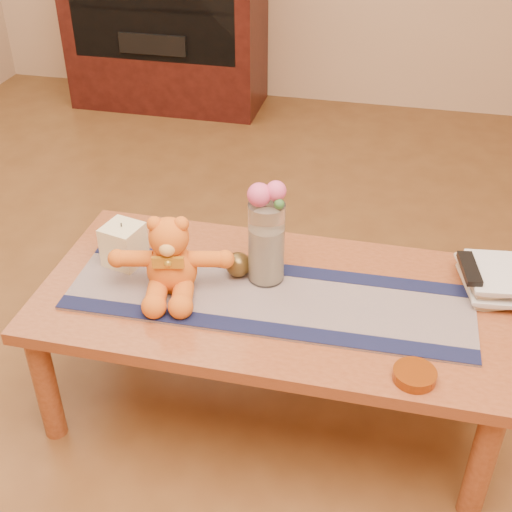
% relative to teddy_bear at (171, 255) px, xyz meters
% --- Properties ---
extents(floor, '(5.50, 5.50, 0.00)m').
position_rel_teddy_bear_xyz_m(floor, '(0.30, 0.04, -0.57)').
color(floor, brown).
rests_on(floor, ground).
extents(coffee_table_top, '(1.40, 0.70, 0.04)m').
position_rel_teddy_bear_xyz_m(coffee_table_top, '(0.30, 0.04, -0.14)').
color(coffee_table_top, brown).
rests_on(coffee_table_top, floor).
extents(table_leg_fl, '(0.07, 0.07, 0.41)m').
position_rel_teddy_bear_xyz_m(table_leg_fl, '(-0.34, -0.25, -0.37)').
color(table_leg_fl, brown).
rests_on(table_leg_fl, floor).
extents(table_leg_fr, '(0.07, 0.07, 0.41)m').
position_rel_teddy_bear_xyz_m(table_leg_fr, '(0.94, -0.25, -0.37)').
color(table_leg_fr, brown).
rests_on(table_leg_fr, floor).
extents(table_leg_bl, '(0.07, 0.07, 0.41)m').
position_rel_teddy_bear_xyz_m(table_leg_bl, '(-0.34, 0.33, -0.37)').
color(table_leg_bl, brown).
rests_on(table_leg_bl, floor).
extents(table_leg_br, '(0.07, 0.07, 0.41)m').
position_rel_teddy_bear_xyz_m(table_leg_br, '(0.94, 0.33, -0.37)').
color(table_leg_br, brown).
rests_on(table_leg_br, floor).
extents(persian_runner, '(1.21, 0.38, 0.01)m').
position_rel_teddy_bear_xyz_m(persian_runner, '(0.29, 0.02, -0.12)').
color(persian_runner, '#1A2049').
rests_on(persian_runner, coffee_table_top).
extents(runner_border_near, '(1.20, 0.09, 0.00)m').
position_rel_teddy_bear_xyz_m(runner_border_near, '(0.30, -0.13, -0.12)').
color(runner_border_near, '#121636').
rests_on(runner_border_near, persian_runner).
extents(runner_border_far, '(1.20, 0.09, 0.00)m').
position_rel_teddy_bear_xyz_m(runner_border_far, '(0.29, 0.16, -0.12)').
color(runner_border_far, '#121636').
rests_on(runner_border_far, persian_runner).
extents(teddy_bear, '(0.40, 0.35, 0.23)m').
position_rel_teddy_bear_xyz_m(teddy_bear, '(0.00, 0.00, 0.00)').
color(teddy_bear, orange).
rests_on(teddy_bear, persian_runner).
extents(pillar_candle, '(0.13, 0.13, 0.13)m').
position_rel_teddy_bear_xyz_m(pillar_candle, '(-0.19, 0.09, -0.05)').
color(pillar_candle, beige).
rests_on(pillar_candle, persian_runner).
extents(candle_wick, '(0.00, 0.00, 0.01)m').
position_rel_teddy_bear_xyz_m(candle_wick, '(-0.19, 0.09, 0.02)').
color(candle_wick, black).
rests_on(candle_wick, pillar_candle).
extents(glass_vase, '(0.11, 0.11, 0.26)m').
position_rel_teddy_bear_xyz_m(glass_vase, '(0.26, 0.11, 0.01)').
color(glass_vase, silver).
rests_on(glass_vase, persian_runner).
extents(potpourri_fill, '(0.09, 0.09, 0.18)m').
position_rel_teddy_bear_xyz_m(potpourri_fill, '(0.26, 0.11, -0.03)').
color(potpourri_fill, beige).
rests_on(potpourri_fill, glass_vase).
extents(rose_left, '(0.07, 0.07, 0.07)m').
position_rel_teddy_bear_xyz_m(rose_left, '(0.24, 0.10, 0.18)').
color(rose_left, '#DC4D7E').
rests_on(rose_left, glass_vase).
extents(rose_right, '(0.06, 0.06, 0.06)m').
position_rel_teddy_bear_xyz_m(rose_right, '(0.29, 0.11, 0.19)').
color(rose_right, '#DC4D7E').
rests_on(rose_right, glass_vase).
extents(blue_flower_back, '(0.04, 0.04, 0.04)m').
position_rel_teddy_bear_xyz_m(blue_flower_back, '(0.27, 0.14, 0.17)').
color(blue_flower_back, '#444593').
rests_on(blue_flower_back, glass_vase).
extents(blue_flower_side, '(0.04, 0.04, 0.04)m').
position_rel_teddy_bear_xyz_m(blue_flower_side, '(0.23, 0.13, 0.16)').
color(blue_flower_side, '#444593').
rests_on(blue_flower_side, glass_vase).
extents(leaf_sprig, '(0.03, 0.03, 0.03)m').
position_rel_teddy_bear_xyz_m(leaf_sprig, '(0.30, 0.09, 0.16)').
color(leaf_sprig, '#33662D').
rests_on(leaf_sprig, glass_vase).
extents(bronze_ball, '(0.08, 0.08, 0.08)m').
position_rel_teddy_bear_xyz_m(bronze_ball, '(0.18, 0.10, -0.08)').
color(bronze_ball, '#523D1B').
rests_on(bronze_ball, persian_runner).
extents(book_bottom, '(0.21, 0.25, 0.02)m').
position_rel_teddy_bear_xyz_m(book_bottom, '(0.86, 0.20, -0.11)').
color(book_bottom, beige).
rests_on(book_bottom, coffee_table_top).
extents(book_lower, '(0.18, 0.24, 0.02)m').
position_rel_teddy_bear_xyz_m(book_lower, '(0.87, 0.19, -0.09)').
color(book_lower, beige).
rests_on(book_lower, book_bottom).
extents(book_upper, '(0.22, 0.26, 0.02)m').
position_rel_teddy_bear_xyz_m(book_upper, '(0.85, 0.20, -0.08)').
color(book_upper, beige).
rests_on(book_upper, book_lower).
extents(book_top, '(0.19, 0.24, 0.02)m').
position_rel_teddy_bear_xyz_m(book_top, '(0.86, 0.19, -0.06)').
color(book_top, beige).
rests_on(book_top, book_upper).
extents(tv_remote, '(0.07, 0.17, 0.02)m').
position_rel_teddy_bear_xyz_m(tv_remote, '(0.86, 0.19, -0.04)').
color(tv_remote, black).
rests_on(tv_remote, book_top).
extents(amber_dish, '(0.15, 0.15, 0.03)m').
position_rel_teddy_bear_xyz_m(amber_dish, '(0.73, -0.23, -0.11)').
color(amber_dish, '#BF5914').
rests_on(amber_dish, coffee_table_top).
extents(media_cabinet, '(1.20, 0.50, 1.10)m').
position_rel_teddy_bear_xyz_m(media_cabinet, '(-0.90, 2.52, -0.02)').
color(media_cabinet, black).
rests_on(media_cabinet, floor).
extents(cabinet_cavity, '(1.02, 0.03, 0.61)m').
position_rel_teddy_bear_xyz_m(cabinet_cavity, '(-0.90, 2.29, 0.09)').
color(cabinet_cavity, black).
rests_on(cabinet_cavity, media_cabinet).
extents(cabinet_shelf, '(1.02, 0.20, 0.02)m').
position_rel_teddy_bear_xyz_m(cabinet_shelf, '(-0.90, 2.37, 0.09)').
color(cabinet_shelf, black).
rests_on(cabinet_shelf, media_cabinet).
extents(stereo_lower, '(0.42, 0.28, 0.12)m').
position_rel_teddy_bear_xyz_m(stereo_lower, '(-0.90, 2.39, -0.11)').
color(stereo_lower, black).
rests_on(stereo_lower, media_cabinet).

